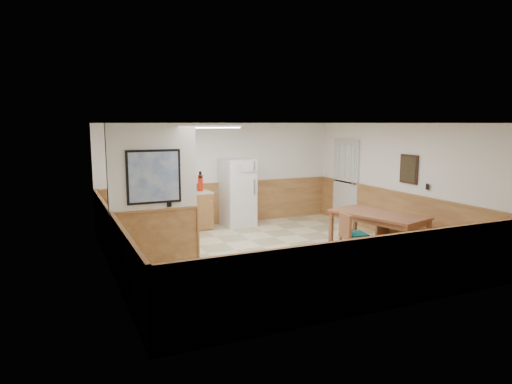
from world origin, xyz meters
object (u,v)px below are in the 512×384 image
fire_extinguisher (200,182)px  dining_chair (350,233)px  refrigerator (238,192)px  dining_table (378,218)px  dining_bench (407,228)px  soap_bottle (134,190)px

fire_extinguisher → dining_chair: bearing=-81.8°
refrigerator → fire_extinguisher: bearing=172.5°
dining_table → dining_bench: dining_table is taller
dining_table → dining_bench: (0.84, 0.09, -0.31)m
dining_table → fire_extinguisher: size_ratio=4.26×
dining_table → dining_chair: size_ratio=2.36×
refrigerator → fire_extinguisher: (-0.93, 0.06, 0.29)m
dining_bench → soap_bottle: soap_bottle is taller
refrigerator → soap_bottle: 2.47m
refrigerator → soap_bottle: size_ratio=7.29×
soap_bottle → fire_extinguisher: bearing=-0.2°
dining_chair → fire_extinguisher: (-1.76, 3.52, 0.61)m
dining_table → fire_extinguisher: fire_extinguisher is taller
refrigerator → dining_chair: (0.84, -3.46, -0.32)m
dining_chair → fire_extinguisher: fire_extinguisher is taller
refrigerator → dining_chair: size_ratio=1.93×
dining_chair → soap_bottle: bearing=143.7°
dining_table → refrigerator: bearing=100.7°
fire_extinguisher → soap_bottle: fire_extinguisher is taller
dining_chair → soap_bottle: soap_bottle is taller
refrigerator → dining_bench: 4.04m
refrigerator → dining_table: 3.64m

